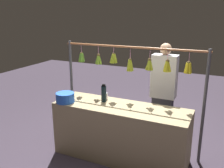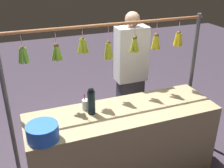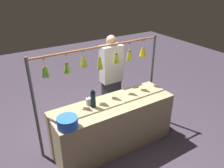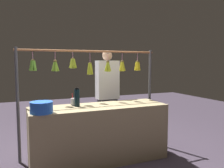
{
  "view_description": "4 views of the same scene",
  "coord_description": "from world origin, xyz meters",
  "px_view_note": "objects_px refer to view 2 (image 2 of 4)",
  "views": [
    {
      "loc": [
        -1.3,
        3.07,
        2.11
      ],
      "look_at": [
        0.14,
        0.0,
        1.13
      ],
      "focal_mm": 40.05,
      "sensor_mm": 36.0,
      "label": 1
    },
    {
      "loc": [
        0.95,
        2.18,
        2.23
      ],
      "look_at": [
        0.12,
        0.0,
        1.14
      ],
      "focal_mm": 43.58,
      "sensor_mm": 36.0,
      "label": 2
    },
    {
      "loc": [
        1.58,
        2.51,
        2.61
      ],
      "look_at": [
        0.03,
        0.0,
        1.15
      ],
      "focal_mm": 36.12,
      "sensor_mm": 36.0,
      "label": 3
    },
    {
      "loc": [
        1.09,
        3.06,
        1.43
      ],
      "look_at": [
        -0.2,
        0.0,
        1.13
      ],
      "focal_mm": 36.5,
      "sensor_mm": 36.0,
      "label": 4
    }
  ],
  "objects_px": {
    "water_bottle": "(91,102)",
    "drink_cup": "(86,105)",
    "blue_bucket": "(43,132)",
    "vendor_person": "(131,77)"
  },
  "relations": [
    {
      "from": "water_bottle",
      "to": "vendor_person",
      "type": "relative_size",
      "value": 0.16
    },
    {
      "from": "water_bottle",
      "to": "vendor_person",
      "type": "distance_m",
      "value": 1.01
    },
    {
      "from": "drink_cup",
      "to": "vendor_person",
      "type": "bearing_deg",
      "value": -142.83
    },
    {
      "from": "water_bottle",
      "to": "blue_bucket",
      "type": "xyz_separation_m",
      "value": [
        0.51,
        0.26,
        -0.06
      ]
    },
    {
      "from": "blue_bucket",
      "to": "vendor_person",
      "type": "xyz_separation_m",
      "value": [
        -1.24,
        -0.94,
        -0.07
      ]
    },
    {
      "from": "water_bottle",
      "to": "drink_cup",
      "type": "relative_size",
      "value": 1.55
    },
    {
      "from": "blue_bucket",
      "to": "vendor_person",
      "type": "bearing_deg",
      "value": -142.94
    },
    {
      "from": "water_bottle",
      "to": "drink_cup",
      "type": "bearing_deg",
      "value": -73.26
    },
    {
      "from": "blue_bucket",
      "to": "drink_cup",
      "type": "height_order",
      "value": "drink_cup"
    },
    {
      "from": "blue_bucket",
      "to": "water_bottle",
      "type": "bearing_deg",
      "value": -152.87
    }
  ]
}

